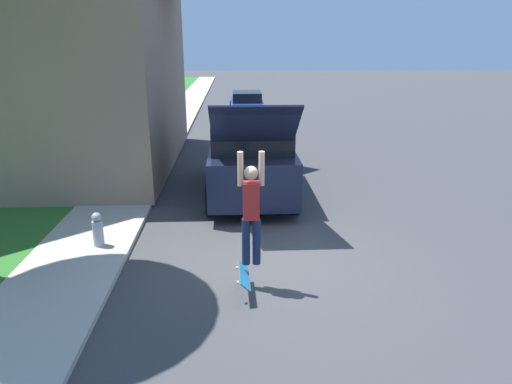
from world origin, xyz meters
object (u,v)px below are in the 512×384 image
skateboarder (251,208)px  skateboard (244,276)px  fire_hydrant (98,230)px  suv_parked (250,153)px  car_down_street (247,104)px

skateboarder → skateboard: 1.09m
fire_hydrant → skateboard: bearing=-32.2°
skateboarder → skateboard: size_ratio=2.32×
skateboarder → fire_hydrant: (-2.87, 1.53, -0.95)m
skateboard → fire_hydrant: 3.25m
suv_parked → skateboard: (-0.29, -5.06, -0.80)m
suv_parked → skateboard: 5.13m
car_down_street → skateboarder: (-0.48, -18.37, 0.74)m
skateboard → suv_parked: bearing=86.7°
fire_hydrant → skateboarder: bearing=-28.1°
suv_parked → skateboarder: 4.87m
skateboard → fire_hydrant: size_ratio=1.19×
car_down_street → skateboard: size_ratio=5.20×
skateboard → fire_hydrant: bearing=147.8°
suv_parked → fire_hydrant: (-3.04, -3.33, -0.68)m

